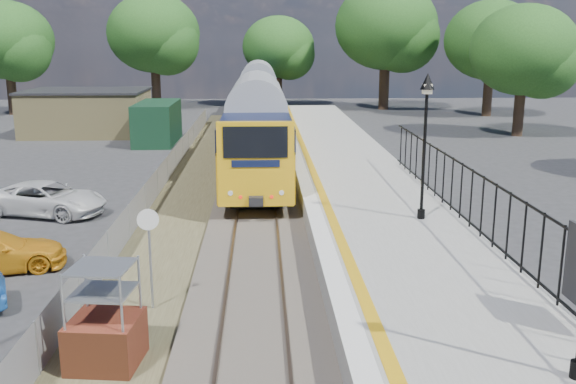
{
  "coord_description": "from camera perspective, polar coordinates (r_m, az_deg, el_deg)",
  "views": [
    {
      "loc": [
        0.21,
        -13.62,
        6.46
      ],
      "look_at": [
        1.0,
        5.21,
        2.0
      ],
      "focal_mm": 40.0,
      "sensor_mm": 36.0,
      "label": 1
    }
  ],
  "objects": [
    {
      "name": "ground",
      "position": [
        15.07,
        -3.02,
        -12.08
      ],
      "size": [
        120.0,
        120.0,
        0.0
      ],
      "primitive_type": "plane",
      "color": "#2D2D30",
      "rests_on": "ground"
    },
    {
      "name": "track_bed",
      "position": [
        24.16,
        -3.93,
        -2.01
      ],
      "size": [
        5.9,
        80.0,
        0.29
      ],
      "color": "#473F38",
      "rests_on": "ground"
    },
    {
      "name": "platform",
      "position": [
        22.79,
        7.78,
        -2.1
      ],
      "size": [
        5.0,
        70.0,
        0.9
      ],
      "primitive_type": "cube",
      "color": "gray",
      "rests_on": "ground"
    },
    {
      "name": "platform_edge",
      "position": [
        22.4,
        2.62,
        -1.06
      ],
      "size": [
        0.9,
        70.0,
        0.01
      ],
      "color": "silver",
      "rests_on": "platform"
    },
    {
      "name": "victorian_lamp_north",
      "position": [
        20.38,
        12.17,
        6.93
      ],
      "size": [
        0.44,
        0.44,
        4.6
      ],
      "color": "black",
      "rests_on": "platform"
    },
    {
      "name": "palisade_fence",
      "position": [
        17.69,
        18.71,
        -2.56
      ],
      "size": [
        0.12,
        26.0,
        2.0
      ],
      "color": "black",
      "rests_on": "platform"
    },
    {
      "name": "wire_fence",
      "position": [
        26.65,
        -11.86,
        0.32
      ],
      "size": [
        0.06,
        52.0,
        1.2
      ],
      "color": "#999EA3",
      "rests_on": "ground"
    },
    {
      "name": "outbuilding",
      "position": [
        46.45,
        -16.35,
        6.68
      ],
      "size": [
        10.8,
        10.1,
        3.12
      ],
      "color": "tan",
      "rests_on": "ground"
    },
    {
      "name": "tree_line",
      "position": [
        55.63,
        -1.2,
        13.46
      ],
      "size": [
        56.8,
        43.8,
        11.88
      ],
      "color": "#332319",
      "rests_on": "ground"
    },
    {
      "name": "train",
      "position": [
        42.65,
        -2.69,
        7.76
      ],
      "size": [
        2.82,
        40.83,
        3.51
      ],
      "color": "gold",
      "rests_on": "ground"
    },
    {
      "name": "brick_plinth",
      "position": [
        13.58,
        -16.01,
        -10.73
      ],
      "size": [
        1.5,
        1.5,
        2.18
      ],
      "rotation": [
        0.0,
        0.0,
        -0.12
      ],
      "color": "brown",
      "rests_on": "ground"
    },
    {
      "name": "speed_sign",
      "position": [
        15.74,
        -12.23,
        -4.46
      ],
      "size": [
        0.52,
        0.13,
        2.59
      ],
      "rotation": [
        0.0,
        0.0,
        0.15
      ],
      "color": "#999EA3",
      "rests_on": "ground"
    },
    {
      "name": "car_white",
      "position": [
        25.92,
        -20.65,
        -0.56
      ],
      "size": [
        4.92,
        3.28,
        1.25
      ],
      "primitive_type": "imported",
      "rotation": [
        0.0,
        0.0,
        1.28
      ],
      "color": "silver",
      "rests_on": "ground"
    }
  ]
}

